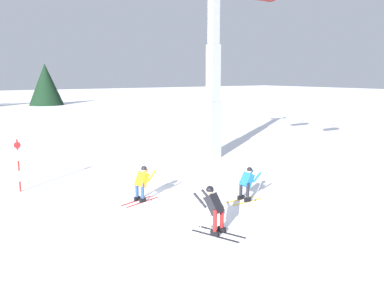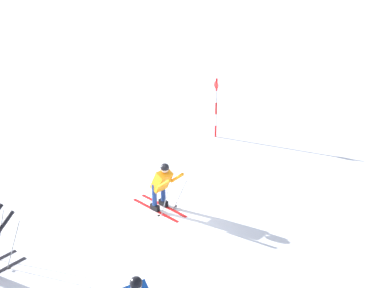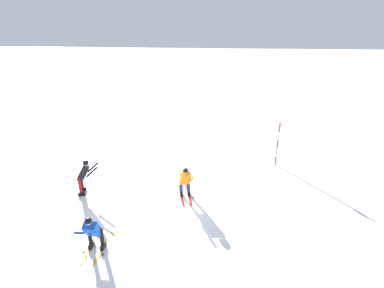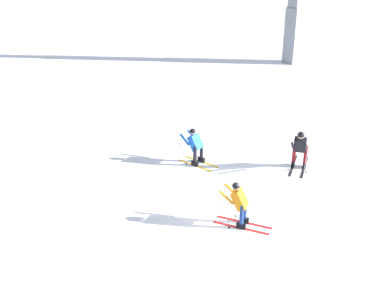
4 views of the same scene
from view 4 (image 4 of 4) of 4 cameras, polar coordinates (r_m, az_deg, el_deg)
The scene contains 4 objects.
ground_plane at distance 16.01m, azimuth 5.36°, elevation -6.98°, with size 260.00×260.00×0.00m, color white.
skier_carving_main at distance 14.61m, azimuth 5.53°, elevation -6.70°, with size 1.01×1.77×1.54m.
skier_distant_uphill at distance 18.12m, azimuth 0.39°, elevation -0.04°, with size 0.72×1.57×1.47m.
skier_distant_downhill at distance 18.05m, azimuth 12.49°, elevation -0.30°, with size 1.82×1.17×1.69m.
Camera 4 is at (-11.29, -7.49, 8.52)m, focal length 45.74 mm.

